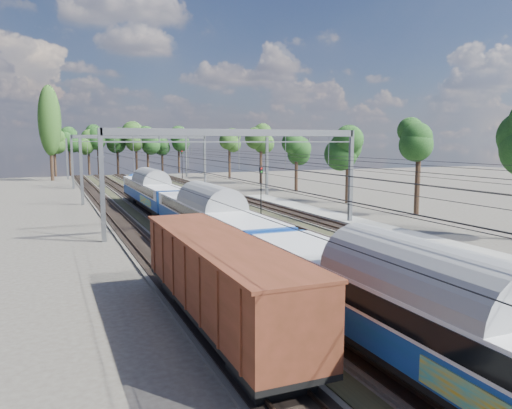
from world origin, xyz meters
name	(u,v)px	position (x,y,z in m)	size (l,w,h in m)	color
track_bed	(193,209)	(0.00, 45.00, 0.10)	(21.00, 130.00, 0.34)	#47423A
platform	(425,240)	(12.00, 20.00, 0.15)	(3.00, 70.00, 0.30)	gray
catenary	(179,153)	(0.33, 52.69, 6.40)	(25.65, 130.00, 9.00)	slate
tree_belt	(161,142)	(6.65, 93.25, 7.82)	(38.69, 100.62, 11.47)	black
poplar	(50,121)	(-14.50, 98.00, 11.89)	(4.40, 4.40, 19.04)	black
emu_train	(212,213)	(-4.50, 23.63, 2.76)	(3.21, 67.76, 4.69)	black
freight_boxcar	(219,277)	(-9.00, 8.73, 2.32)	(3.06, 14.77, 3.81)	black
worker	(135,176)	(1.24, 93.87, 0.84)	(0.61, 0.40, 1.69)	black
signal_near	(261,187)	(4.28, 35.03, 3.42)	(0.37, 0.34, 5.40)	black
signal_far	(182,161)	(10.87, 92.36, 3.78)	(0.42, 0.39, 5.98)	black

